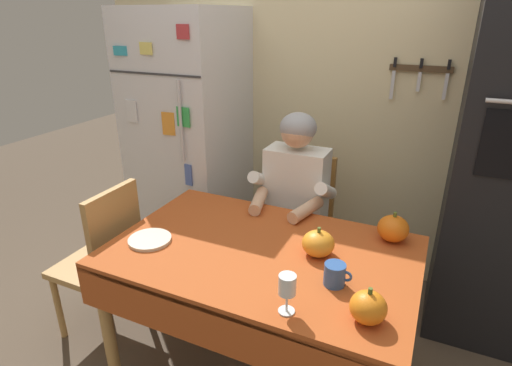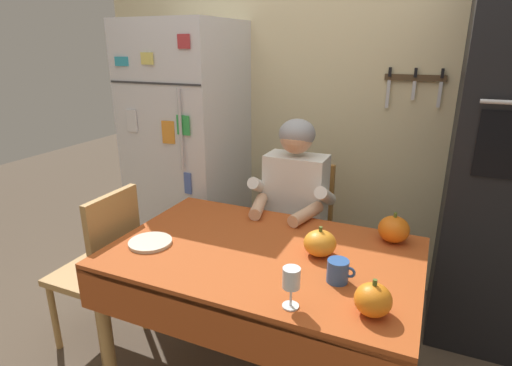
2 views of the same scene
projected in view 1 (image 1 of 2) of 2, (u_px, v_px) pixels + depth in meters
The scene contains 12 objects.
back_wall_assembly at pixel (346, 87), 2.72m from camera, with size 3.70×0.13×2.60m.
refrigerator at pixel (190, 142), 2.94m from camera, with size 0.68×0.71×1.80m.
dining_table at pixel (260, 267), 1.92m from camera, with size 1.40×0.90×0.74m.
chair_behind_person at pixel (301, 220), 2.67m from camera, with size 0.40×0.40×0.93m.
seated_person at pixel (292, 200), 2.42m from camera, with size 0.47×0.55×1.25m.
chair_left_side at pixel (106, 257), 2.27m from camera, with size 0.40×0.40×0.93m.
coffee_mug at pixel (335, 274), 1.64m from camera, with size 0.11×0.09×0.09m.
wine_glass at pixel (287, 287), 1.47m from camera, with size 0.06×0.06×0.16m.
pumpkin_large at pixel (318, 243), 1.84m from camera, with size 0.15×0.15×0.14m.
pumpkin_medium at pixel (368, 307), 1.44m from camera, with size 0.13×0.13×0.14m.
pumpkin_small at pixel (393, 228), 1.96m from camera, with size 0.15×0.15×0.15m.
serving_tray at pixel (150, 240), 1.97m from camera, with size 0.21×0.21×0.02m, color beige.
Camera 1 is at (0.67, -1.41, 1.76)m, focal length 28.82 mm.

